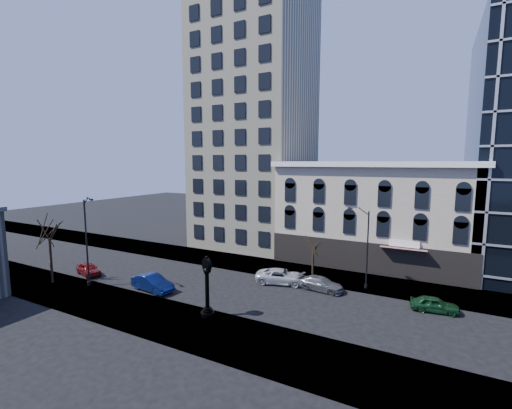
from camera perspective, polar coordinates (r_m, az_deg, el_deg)
The scene contains 16 objects.
ground at distance 35.43m, azimuth -6.05°, elevation -13.48°, with size 160.00×160.00×0.00m, color black.
sidewalk_far at distance 41.92m, azimuth 0.13°, elevation -10.07°, with size 160.00×6.00×0.12m, color gray.
sidewalk_near at distance 29.63m, azimuth -15.13°, elevation -17.83°, with size 160.00×6.00×0.12m, color gray.
cream_tower at distance 53.00m, azimuth -0.27°, elevation 14.55°, with size 15.90×15.40×42.50m.
victorian_row at distance 44.35m, azimuth 18.94°, elevation -1.64°, with size 22.60×11.19×12.50m.
street_clock at distance 28.41m, azimuth -8.14°, elevation -13.74°, with size 1.12×1.12×4.94m.
street_lamp_near at distance 36.92m, azimuth -26.28°, elevation -2.04°, with size 2.31×0.92×9.17m.
street_lamp_far at distance 34.88m, azimuth 17.30°, elevation -3.47°, with size 2.08×0.64×8.09m.
bare_tree_near at distance 40.40m, azimuth -31.28°, elevation -3.49°, with size 4.33×4.33×7.43m.
bare_tree_far at distance 38.09m, azimuth 9.53°, elevation -6.19°, with size 2.80×2.80×4.81m.
warning_sign at distance 42.79m, azimuth -30.96°, elevation -8.61°, with size 0.69×0.15×2.14m.
car_near_a at distance 42.75m, azimuth -26.13°, elevation -9.63°, with size 1.56×3.87×1.32m, color maroon.
car_near_b at distance 35.50m, azimuth -16.88°, elevation -12.39°, with size 1.63×4.69×1.54m, color #0C194C.
car_far_a at distance 36.05m, azimuth 4.26°, elevation -11.86°, with size 2.41×5.24×1.45m, color silver.
car_far_b at distance 34.74m, azimuth 10.73°, elevation -12.85°, with size 1.83×4.51×1.31m, color #595B60.
car_far_c at distance 33.23m, azimuth 27.60°, elevation -14.52°, with size 1.51×3.75×1.28m, color #143F1E.
Camera 1 is at (18.58, -27.49, 12.41)m, focal length 24.00 mm.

